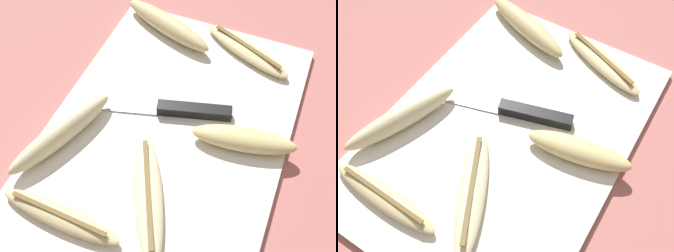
% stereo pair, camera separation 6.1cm
% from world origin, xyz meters
% --- Properties ---
extents(ground_plane, '(4.00, 4.00, 0.00)m').
position_xyz_m(ground_plane, '(0.00, 0.00, 0.00)').
color(ground_plane, '#B76B66').
extents(cutting_board, '(0.52, 0.36, 0.01)m').
position_xyz_m(cutting_board, '(0.00, 0.00, 0.01)').
color(cutting_board, white).
rests_on(cutting_board, ground_plane).
extents(knife, '(0.09, 0.24, 0.02)m').
position_xyz_m(knife, '(0.04, -0.01, 0.02)').
color(knife, black).
rests_on(knife, cutting_board).
extents(banana_pale_long, '(0.20, 0.13, 0.02)m').
position_xyz_m(banana_pale_long, '(-0.12, -0.02, 0.02)').
color(banana_pale_long, beige).
rests_on(banana_pale_long, cutting_board).
extents(banana_golden_short, '(0.07, 0.16, 0.03)m').
position_xyz_m(banana_golden_short, '(0.02, -0.12, 0.03)').
color(banana_golden_short, '#EDD689').
rests_on(banana_golden_short, cutting_board).
extents(banana_cream_curved, '(0.19, 0.10, 0.04)m').
position_xyz_m(banana_cream_curved, '(-0.08, 0.14, 0.03)').
color(banana_cream_curved, beige).
rests_on(banana_cream_curved, cutting_board).
extents(banana_mellow_near, '(0.04, 0.18, 0.02)m').
position_xyz_m(banana_mellow_near, '(-0.19, 0.08, 0.02)').
color(banana_mellow_near, beige).
rests_on(banana_mellow_near, cutting_board).
extents(banana_ripe_center, '(0.11, 0.18, 0.02)m').
position_xyz_m(banana_ripe_center, '(0.21, -0.07, 0.02)').
color(banana_ripe_center, beige).
rests_on(banana_ripe_center, cutting_board).
extents(banana_spotted_left, '(0.11, 0.20, 0.03)m').
position_xyz_m(banana_spotted_left, '(0.21, 0.08, 0.03)').
color(banana_spotted_left, '#DBC684').
rests_on(banana_spotted_left, cutting_board).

